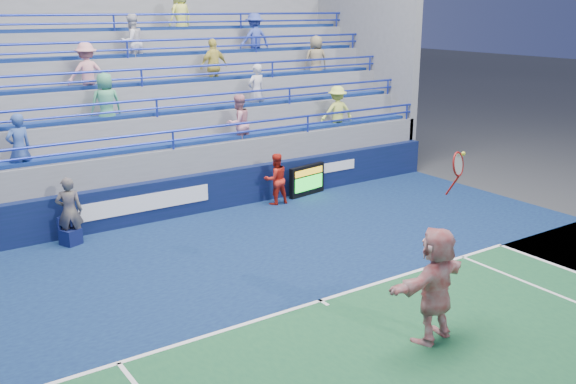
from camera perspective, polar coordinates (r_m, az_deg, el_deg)
ground at (r=12.81m, az=2.91°, el=-9.70°), size 120.00×120.00×0.00m
sponsor_wall at (r=17.89m, az=-9.65°, el=-0.43°), size 18.00×0.32×1.10m
bleacher_stand at (r=21.05m, az=-14.11°, el=4.61°), size 18.00×5.60×6.13m
serve_speed_board at (r=19.60m, az=1.70°, el=1.04°), size 1.37×0.38×0.95m
judge_chair at (r=16.48m, az=-18.78°, el=-3.69°), size 0.53×0.55×0.72m
tennis_player at (r=11.30m, az=12.95°, el=-8.00°), size 1.98×0.89×3.31m
line_judge at (r=16.32m, az=-18.86°, el=-1.62°), size 0.70×0.55×1.69m
ball_girl at (r=18.65m, az=-1.10°, el=1.16°), size 0.79×0.64×1.52m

